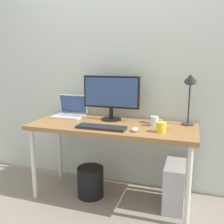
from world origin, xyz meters
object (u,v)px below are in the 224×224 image
Objects in this scene: computer_tower at (174,186)px; wastebasket at (91,182)px; mouse at (135,129)px; glass_cup at (155,121)px; keyboard at (101,127)px; coffee_mug at (161,127)px; laptop at (70,111)px; desk_lamp at (190,87)px; desk at (112,131)px; monitor at (111,95)px.

computer_tower is 0.81m from wastebasket.
mouse is 0.27m from glass_cup.
coffee_mug is at bearing 5.74° from keyboard.
coffee_mug reaches higher than mouse.
mouse is at bearing -23.88° from laptop.
mouse reaches higher than keyboard.
coffee_mug is 1.10× the size of glass_cup.
laptop is 1.06m from coffee_mug.
laptop is 0.76× the size of computer_tower.
coffee_mug is at bearing -6.14° from wastebasket.
mouse is (-0.42, -0.34, -0.34)m from desk_lamp.
desk is 5.18× the size of wastebasket.
laptop is at bearing 179.26° from desk_lamp.
desk_lamp is at bearing 0.08° from monitor.
glass_cup is (0.13, 0.23, 0.03)m from mouse.
computer_tower is at bearing -13.41° from monitor.
coffee_mug is (0.52, 0.05, 0.03)m from keyboard.
glass_cup is 0.26× the size of computer_tower.
desk_lamp is (0.74, 0.00, 0.11)m from monitor.
monitor is (-0.07, 0.18, 0.32)m from desk.
coffee_mug is at bearing -13.96° from desk.
keyboard is at bearing -163.70° from computer_tower.
desk_lamp is 0.44m from glass_cup.
monitor is 0.75m from desk_lamp.
desk reaches higher than computer_tower.
keyboard is at bearing -150.33° from glass_cup.
mouse is (0.30, 0.01, 0.01)m from keyboard.
glass_cup is at bearing 113.72° from coffee_mug.
keyboard is 1.47× the size of wastebasket.
desk_lamp is 0.87m from keyboard.
laptop is 1.25m from desk_lamp.
keyboard is 0.52m from coffee_mug.
mouse is at bearing -46.03° from monitor.
keyboard is (0.49, -0.36, -0.05)m from laptop.
glass_cup is 0.37× the size of wastebasket.
keyboard is (0.02, -0.35, -0.24)m from monitor.
computer_tower reaches higher than wastebasket.
desk_lamp is 4.52× the size of glass_cup.
monitor reaches higher than coffee_mug.
mouse is 0.30× the size of wastebasket.
laptop is 0.64× the size of desk_lamp.
coffee_mug is at bearing -28.64° from monitor.
desk_lamp is at bearing 25.68° from keyboard.
keyboard is 0.64m from wastebasket.
wastebasket is at bearing -166.00° from desk_lamp.
computer_tower is at bearing 27.26° from mouse.
monitor is 1.14× the size of desk_lamp.
laptop reaches higher than mouse.
glass_cup reaches higher than desk.
desk_lamp is 1.67× the size of wastebasket.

